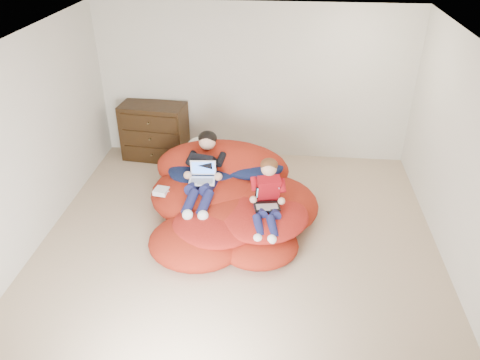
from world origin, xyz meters
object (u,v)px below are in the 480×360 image
at_px(beanbag_pile, 229,200).
at_px(laptop_black, 267,200).
at_px(dresser, 155,132).
at_px(younger_boy, 268,194).
at_px(laptop_white, 202,175).
at_px(older_boy, 204,168).

bearing_deg(beanbag_pile, laptop_black, -38.86).
height_order(dresser, beanbag_pile, dresser).
xyz_separation_m(younger_boy, laptop_white, (-0.88, 0.38, 0.00)).
xyz_separation_m(dresser, younger_boy, (1.96, -2.02, 0.17)).
bearing_deg(laptop_white, older_boy, 90.00).
distance_m(older_boy, younger_boy, 1.02).
bearing_deg(laptop_white, dresser, 123.54).
height_order(beanbag_pile, older_boy, older_boy).
distance_m(dresser, beanbag_pile, 2.16).
relative_size(beanbag_pile, younger_boy, 2.59).
distance_m(dresser, older_boy, 1.86).
distance_m(dresser, younger_boy, 2.81).
relative_size(dresser, younger_boy, 1.19).
distance_m(dresser, laptop_black, 2.82).
bearing_deg(laptop_white, beanbag_pile, 4.02).
xyz_separation_m(laptop_white, laptop_black, (0.88, -0.40, -0.08)).
height_order(dresser, older_boy, older_boy).
bearing_deg(laptop_white, younger_boy, -23.72).
height_order(beanbag_pile, younger_boy, younger_boy).
bearing_deg(dresser, younger_boy, -45.85).
relative_size(beanbag_pile, older_boy, 1.83).
bearing_deg(beanbag_pile, older_boy, 162.39).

